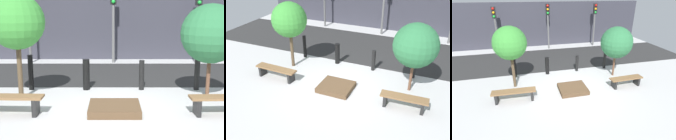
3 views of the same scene
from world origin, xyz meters
TOP-DOWN VIEW (x-y plane):
  - ground_plane at (0.00, 0.00)m, footprint 18.00×18.00m
  - road_strip at (0.00, 4.40)m, footprint 18.00×4.19m
  - building_facade at (0.00, 7.99)m, footprint 16.20×0.50m
  - bench_left at (-2.61, -0.24)m, footprint 1.81×0.46m
  - bench_right at (2.61, -0.24)m, footprint 1.62×0.46m
  - planter_bed at (0.00, -0.04)m, footprint 1.27×1.13m
  - tree_behind_left_bench at (-2.61, 1.02)m, footprint 1.50×1.50m
  - tree_behind_right_bench at (2.61, 1.02)m, footprint 1.62×1.62m
  - bollard_far_left at (-2.59, 2.06)m, footprint 0.16×0.16m
  - bollard_left at (-0.86, 2.06)m, footprint 0.21×0.21m
  - bollard_center at (0.86, 2.06)m, footprint 0.16×0.16m
  - bollard_right at (2.59, 2.06)m, footprint 0.17×0.17m
  - traffic_light_west at (-3.82, 6.78)m, footprint 0.28×0.27m
  - traffic_light_mid_west at (0.00, 6.78)m, footprint 0.28×0.27m
  - traffic_light_mid_east at (3.82, 6.78)m, footprint 0.28×0.27m

SIDE VIEW (x-z plane):
  - ground_plane at x=0.00m, z-range 0.00..0.00m
  - road_strip at x=0.00m, z-range 0.00..0.01m
  - planter_bed at x=0.00m, z-range 0.00..0.19m
  - bench_right at x=2.61m, z-range 0.10..0.56m
  - bench_left at x=-2.61m, z-range 0.10..0.58m
  - bollard_center at x=0.86m, z-range 0.00..0.93m
  - bollard_right at x=2.59m, z-range 0.00..0.95m
  - bollard_left at x=-0.86m, z-range 0.00..0.96m
  - bollard_far_left at x=-2.59m, z-range 0.00..1.10m
  - building_facade at x=0.00m, z-range 0.00..3.49m
  - tree_behind_right_bench at x=2.61m, z-range 0.51..3.17m
  - tree_behind_left_bench at x=-2.61m, z-range 0.69..3.60m
  - traffic_light_west at x=-3.82m, z-range 0.64..3.92m
  - traffic_light_mid_east at x=3.82m, z-range 0.66..4.03m
  - traffic_light_mid_west at x=0.00m, z-range 0.66..4.07m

